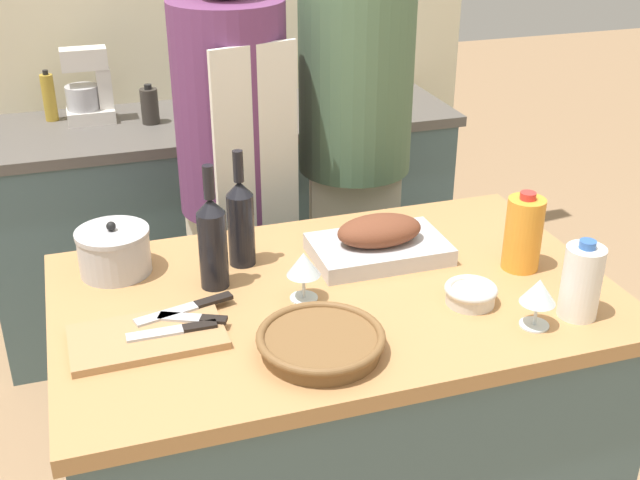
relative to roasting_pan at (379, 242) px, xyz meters
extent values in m
cube|color=#4C666B|center=(-0.17, -0.14, -0.51)|extent=(1.31, 0.81, 0.86)
cube|color=#B27F4C|center=(-0.17, -0.14, -0.06)|extent=(1.35, 0.83, 0.04)
cube|color=#4C666B|center=(-0.17, 1.30, -0.51)|extent=(1.83, 0.58, 0.86)
cube|color=#56514C|center=(-0.17, 1.30, -0.06)|extent=(1.88, 0.60, 0.04)
cube|color=beige|center=(-0.17, 1.65, 0.33)|extent=(2.38, 0.10, 2.55)
cube|color=#BCBCC1|center=(0.00, 0.00, -0.02)|extent=(0.35, 0.22, 0.04)
ellipsoid|color=brown|center=(0.00, 0.00, 0.03)|extent=(0.23, 0.13, 0.08)
cylinder|color=brown|center=(-0.28, -0.37, -0.02)|extent=(0.26, 0.26, 0.04)
torus|color=brown|center=(-0.28, -0.37, -0.01)|extent=(0.28, 0.28, 0.02)
cube|color=#AD7F51|center=(-0.63, -0.21, -0.04)|extent=(0.34, 0.20, 0.02)
cylinder|color=#B7B7BC|center=(-0.67, 0.13, 0.01)|extent=(0.18, 0.18, 0.10)
cylinder|color=#B7B7BC|center=(-0.67, 0.13, 0.07)|extent=(0.19, 0.19, 0.01)
sphere|color=black|center=(-0.67, 0.13, 0.08)|extent=(0.02, 0.02, 0.02)
cylinder|color=beige|center=(0.12, -0.29, -0.03)|extent=(0.12, 0.12, 0.04)
torus|color=beige|center=(0.12, -0.29, -0.01)|extent=(0.13, 0.13, 0.02)
cylinder|color=orange|center=(0.32, -0.16, 0.05)|extent=(0.09, 0.09, 0.19)
cylinder|color=red|center=(0.32, -0.16, 0.16)|extent=(0.04, 0.04, 0.02)
cylinder|color=white|center=(0.33, -0.41, 0.04)|extent=(0.09, 0.09, 0.17)
cylinder|color=#3360B2|center=(0.33, -0.41, 0.14)|extent=(0.04, 0.04, 0.02)
cylinder|color=black|center=(-0.35, 0.08, 0.05)|extent=(0.07, 0.07, 0.19)
cone|color=black|center=(-0.35, 0.08, 0.17)|extent=(0.07, 0.07, 0.04)
cylinder|color=black|center=(-0.35, 0.08, 0.22)|extent=(0.03, 0.03, 0.08)
cylinder|color=black|center=(-0.44, -0.02, 0.05)|extent=(0.07, 0.07, 0.20)
cone|color=black|center=(-0.44, -0.02, 0.17)|extent=(0.07, 0.07, 0.04)
cylinder|color=black|center=(-0.44, -0.02, 0.23)|extent=(0.03, 0.03, 0.08)
cylinder|color=silver|center=(0.21, -0.42, -0.04)|extent=(0.07, 0.07, 0.00)
cylinder|color=silver|center=(0.21, -0.42, -0.01)|extent=(0.01, 0.01, 0.06)
cone|color=silver|center=(0.21, -0.42, 0.05)|extent=(0.08, 0.08, 0.06)
cylinder|color=silver|center=(-0.25, -0.15, -0.04)|extent=(0.07, 0.07, 0.00)
cylinder|color=silver|center=(-0.25, -0.15, -0.01)|extent=(0.01, 0.01, 0.06)
cone|color=silver|center=(-0.25, -0.15, 0.05)|extent=(0.08, 0.08, 0.06)
cube|color=#B7B7BC|center=(-0.58, -0.15, -0.02)|extent=(0.15, 0.07, 0.01)
cube|color=black|center=(-0.46, -0.12, -0.02)|extent=(0.09, 0.05, 0.01)
cube|color=#B7B7BC|center=(-0.61, -0.22, -0.02)|extent=(0.12, 0.03, 0.01)
cube|color=black|center=(-0.52, -0.23, -0.02)|extent=(0.08, 0.03, 0.01)
cube|color=#B7B7BC|center=(-0.55, -0.17, -0.02)|extent=(0.10, 0.07, 0.01)
cube|color=black|center=(-0.48, -0.21, -0.02)|extent=(0.07, 0.05, 0.01)
cube|color=silver|center=(-0.65, 1.41, -0.02)|extent=(0.18, 0.14, 0.05)
cylinder|color=#B7B7BC|center=(-0.67, 1.41, 0.06)|extent=(0.13, 0.13, 0.09)
cube|color=silver|center=(-0.59, 1.41, 0.09)|extent=(0.05, 0.08, 0.15)
cube|color=silver|center=(-0.65, 1.41, 0.21)|extent=(0.17, 0.08, 0.08)
cylinder|color=#B28E2D|center=(-0.80, 1.47, 0.05)|extent=(0.05, 0.05, 0.18)
cylinder|color=black|center=(-0.80, 1.47, 0.15)|extent=(0.02, 0.02, 0.02)
cylinder|color=#B28E2D|center=(0.25, 1.26, 0.02)|extent=(0.07, 0.07, 0.12)
cylinder|color=black|center=(0.25, 1.26, 0.09)|extent=(0.03, 0.03, 0.02)
cylinder|color=#332D28|center=(-0.43, 1.31, 0.03)|extent=(0.07, 0.07, 0.14)
cylinder|color=black|center=(-0.43, 1.31, 0.10)|extent=(0.03, 0.03, 0.02)
cube|color=beige|center=(-0.25, 0.65, -0.54)|extent=(0.32, 0.26, 0.80)
cylinder|color=#663360|center=(-0.25, 0.65, 0.19)|extent=(0.36, 0.36, 0.67)
cube|color=silver|center=(-0.21, 0.49, 0.00)|extent=(0.27, 0.08, 0.85)
cube|color=beige|center=(0.18, 0.69, -0.51)|extent=(0.35, 0.28, 0.87)
cylinder|color=#4C6B4C|center=(0.18, 0.69, 0.29)|extent=(0.38, 0.38, 0.73)
camera|label=1|loc=(-0.72, -1.74, 0.94)|focal=45.00mm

